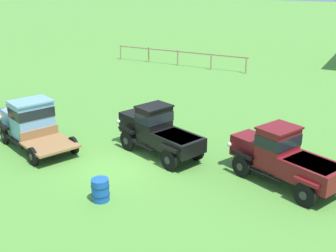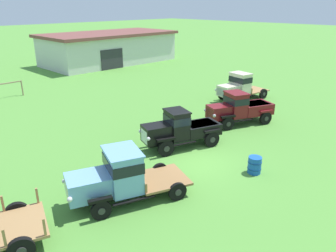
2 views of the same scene
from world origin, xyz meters
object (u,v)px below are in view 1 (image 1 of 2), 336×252
Objects in this scene: vintage_truck_midrow_center at (157,130)px; oil_drum_beside_row at (100,190)px; vintage_truck_second_in_line at (31,121)px; vintage_truck_far_side at (283,156)px.

vintage_truck_midrow_center is 4.65m from oil_drum_beside_row.
oil_drum_beside_row is (6.02, -2.67, -0.74)m from vintage_truck_second_in_line.
vintage_truck_far_side is 5.81× the size of oil_drum_beside_row.
vintage_truck_far_side is at bearing -1.57° from vintage_truck_midrow_center.
vintage_truck_second_in_line is 6.01m from vintage_truck_midrow_center.
vintage_truck_far_side is 6.93m from oil_drum_beside_row.
oil_drum_beside_row is (-5.28, -4.43, -0.69)m from vintage_truck_far_side.
vintage_truck_far_side is (11.30, 1.76, -0.05)m from vintage_truck_second_in_line.
vintage_truck_second_in_line is 6.62m from oil_drum_beside_row.
vintage_truck_midrow_center is 0.99× the size of vintage_truck_far_side.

